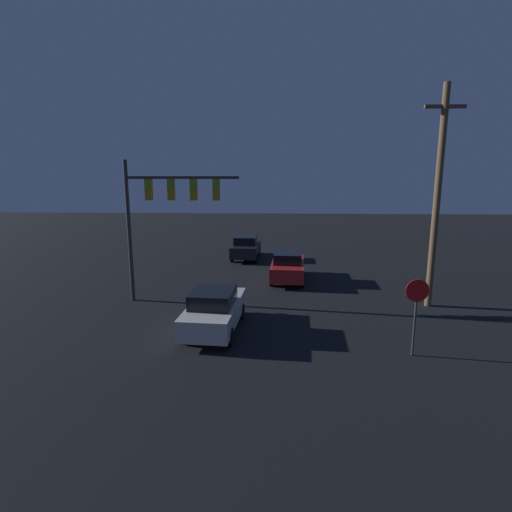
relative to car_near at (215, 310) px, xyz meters
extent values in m
cube|color=beige|center=(0.00, 0.04, -0.12)|extent=(1.97, 4.23, 0.74)
cube|color=black|center=(-0.01, -0.17, 0.52)|extent=(1.57, 1.97, 0.53)
cylinder|color=black|center=(-0.69, 1.37, -0.49)|extent=(0.23, 0.62, 0.61)
cylinder|color=black|center=(0.87, 1.26, -0.49)|extent=(0.23, 0.62, 0.61)
cylinder|color=black|center=(-0.86, -1.18, -0.49)|extent=(0.23, 0.62, 0.61)
cylinder|color=black|center=(0.69, -1.29, -0.49)|extent=(0.23, 0.62, 0.61)
sphere|color=#F9EFC6|center=(-0.32, 2.15, -0.04)|extent=(0.18, 0.18, 0.18)
sphere|color=#F9EFC6|center=(0.61, 2.09, -0.04)|extent=(0.18, 0.18, 0.18)
cube|color=#B21E1E|center=(2.88, 7.27, -0.12)|extent=(1.94, 4.22, 0.74)
cube|color=black|center=(2.87, 7.07, 0.52)|extent=(1.55, 1.96, 0.53)
cylinder|color=black|center=(2.18, 8.60, -0.49)|extent=(0.22, 0.62, 0.61)
cylinder|color=black|center=(3.74, 8.50, -0.49)|extent=(0.22, 0.62, 0.61)
cylinder|color=black|center=(2.03, 6.04, -0.49)|extent=(0.22, 0.62, 0.61)
cylinder|color=black|center=(3.59, 5.95, -0.49)|extent=(0.22, 0.62, 0.61)
sphere|color=#F9EFC6|center=(2.54, 9.38, -0.04)|extent=(0.18, 0.18, 0.18)
sphere|color=#F9EFC6|center=(3.48, 9.32, -0.04)|extent=(0.18, 0.18, 0.18)
cube|color=black|center=(0.22, 12.98, -0.12)|extent=(1.87, 4.19, 0.74)
cube|color=black|center=(0.21, 12.78, 0.52)|extent=(1.52, 1.93, 0.53)
cylinder|color=black|center=(-0.50, 14.29, -0.49)|extent=(0.21, 0.61, 0.61)
cylinder|color=black|center=(1.06, 14.23, -0.49)|extent=(0.21, 0.61, 0.61)
cylinder|color=black|center=(-0.61, 11.74, -0.49)|extent=(0.21, 0.61, 0.61)
cylinder|color=black|center=(0.95, 11.67, -0.49)|extent=(0.21, 0.61, 0.61)
sphere|color=#F9EFC6|center=(-0.16, 15.08, -0.04)|extent=(0.18, 0.18, 0.18)
sphere|color=#F9EFC6|center=(0.78, 15.05, -0.04)|extent=(0.18, 0.18, 0.18)
cylinder|color=#2D2D2D|center=(-4.24, 3.40, 2.33)|extent=(0.18, 0.18, 6.23)
cube|color=#2D2D2D|center=(-1.81, 3.40, 4.69)|extent=(4.87, 0.12, 0.12)
cube|color=#A57F14|center=(-3.27, 3.40, 4.18)|extent=(0.28, 0.28, 0.90)
cylinder|color=green|center=(-3.27, 3.25, 4.39)|extent=(0.20, 0.02, 0.20)
cube|color=#A57F14|center=(-2.30, 3.40, 4.18)|extent=(0.28, 0.28, 0.90)
cylinder|color=green|center=(-2.30, 3.25, 4.39)|extent=(0.20, 0.02, 0.20)
cube|color=#A57F14|center=(-1.32, 3.40, 4.18)|extent=(0.28, 0.28, 0.90)
cylinder|color=green|center=(-1.32, 3.25, 4.39)|extent=(0.20, 0.02, 0.20)
cube|color=#A57F14|center=(-0.35, 3.40, 4.18)|extent=(0.28, 0.28, 0.90)
cylinder|color=green|center=(-0.35, 3.25, 4.39)|extent=(0.20, 0.02, 0.20)
cylinder|color=#2D2D2D|center=(6.52, -1.79, 0.45)|extent=(0.07, 0.07, 2.48)
cylinder|color=red|center=(6.52, -1.81, 1.34)|extent=(0.71, 0.03, 0.71)
cylinder|color=brown|center=(8.85, 3.23, 3.79)|extent=(0.28, 0.28, 9.16)
cube|color=brown|center=(8.85, 3.23, 7.46)|extent=(1.61, 0.14, 0.14)
camera|label=1|loc=(2.16, -13.72, 4.78)|focal=28.00mm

